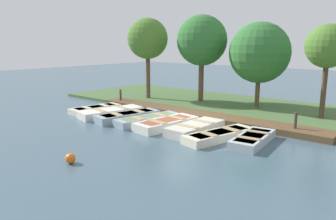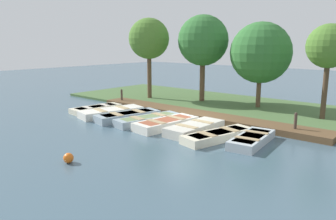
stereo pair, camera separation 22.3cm
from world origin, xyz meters
name	(u,v)px [view 1 (the left image)]	position (x,y,z in m)	size (l,w,h in m)	color
ground_plane	(185,121)	(0.00, 0.00, 0.00)	(80.00, 80.00, 0.00)	#425B6B
shore_bank	(233,106)	(-5.00, 0.00, 0.08)	(8.00, 24.00, 0.15)	#476638
dock_walkway	(198,115)	(-1.18, 0.00, 0.14)	(1.42, 13.88, 0.29)	brown
rowboat_0	(95,109)	(1.39, -5.62, 0.16)	(3.14, 1.27, 0.33)	beige
rowboat_1	(111,112)	(1.58, -3.98, 0.21)	(3.73, 1.98, 0.42)	silver
rowboat_2	(128,116)	(1.66, -2.57, 0.20)	(3.62, 1.89, 0.41)	#8C9EA8
rowboat_3	(148,120)	(1.51, -1.21, 0.19)	(3.66, 1.71, 0.39)	#8C9EA8
rowboat_4	(167,123)	(1.60, 0.08, 0.21)	(3.43, 1.62, 0.42)	silver
rowboat_5	(195,128)	(1.42, 1.63, 0.22)	(3.14, 1.27, 0.43)	beige
rowboat_6	(219,135)	(1.67, 3.04, 0.18)	(3.56, 1.77, 0.37)	beige
rowboat_7	(253,139)	(1.30, 4.37, 0.18)	(2.96, 1.36, 0.37)	#B2BCC1
mooring_post_near	(121,97)	(-1.11, -6.16, 0.52)	(0.13, 0.13, 1.03)	#47382D
mooring_post_far	(295,123)	(-1.11, 5.22, 0.52)	(0.13, 0.13, 1.03)	#47382D
buoy	(70,158)	(7.31, 0.64, 0.17)	(0.35, 0.35, 0.35)	orange
park_tree_far_left	(148,39)	(-3.63, -6.01, 4.27)	(2.81, 2.81, 5.71)	brown
park_tree_left	(202,41)	(-5.02, -2.45, 4.14)	(3.31, 3.31, 5.82)	brown
park_tree_center	(260,53)	(-5.40, 1.44, 3.42)	(3.61, 3.61, 5.24)	brown
park_tree_right	(328,47)	(-4.62, 5.38, 3.80)	(2.20, 2.20, 4.95)	#4C3828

